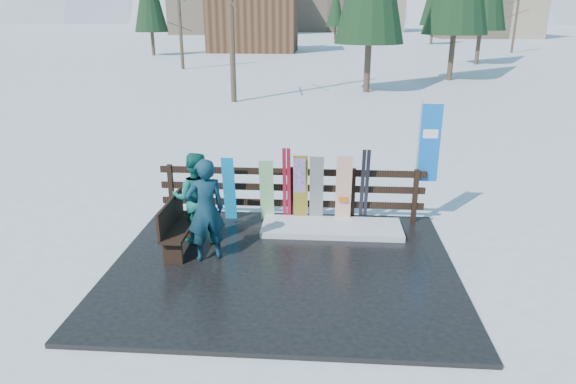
# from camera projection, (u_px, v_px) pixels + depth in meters

# --- Properties ---
(ground) EXTENTS (700.00, 700.00, 0.00)m
(ground) POSITION_uv_depth(u_px,v_px,m) (283.00, 269.00, 9.04)
(ground) COLOR white
(ground) RESTS_ON ground
(deck) EXTENTS (6.00, 5.00, 0.08)m
(deck) POSITION_uv_depth(u_px,v_px,m) (283.00, 267.00, 9.03)
(deck) COLOR black
(deck) RESTS_ON ground
(fence) EXTENTS (5.60, 0.10, 1.15)m
(fence) POSITION_uv_depth(u_px,v_px,m) (291.00, 190.00, 10.87)
(fence) COLOR black
(fence) RESTS_ON deck
(snow_patch) EXTENTS (2.83, 1.00, 0.12)m
(snow_patch) POSITION_uv_depth(u_px,v_px,m) (332.00, 228.00, 10.45)
(snow_patch) COLOR white
(snow_patch) RESTS_ON deck
(bench) EXTENTS (0.41, 1.50, 0.97)m
(bench) POSITION_uv_depth(u_px,v_px,m) (177.00, 223.00, 9.49)
(bench) COLOR black
(bench) RESTS_ON deck
(snowboard_0) EXTENTS (0.25, 0.27, 1.42)m
(snowboard_0) POSITION_uv_depth(u_px,v_px,m) (229.00, 189.00, 10.74)
(snowboard_0) COLOR #0B97DE
(snowboard_0) RESTS_ON deck
(snowboard_1) EXTENTS (0.29, 0.28, 1.38)m
(snowboard_1) POSITION_uv_depth(u_px,v_px,m) (267.00, 191.00, 10.69)
(snowboard_1) COLOR white
(snowboard_1) RESTS_ON deck
(snowboard_2) EXTENTS (0.30, 0.25, 1.50)m
(snowboard_2) POSITION_uv_depth(u_px,v_px,m) (301.00, 189.00, 10.62)
(snowboard_2) COLOR yellow
(snowboard_2) RESTS_ON deck
(snowboard_3) EXTENTS (0.25, 0.35, 1.45)m
(snowboard_3) POSITION_uv_depth(u_px,v_px,m) (300.00, 190.00, 10.63)
(snowboard_3) COLOR silver
(snowboard_3) RESTS_ON deck
(snowboard_4) EXTENTS (0.28, 0.28, 1.49)m
(snowboard_4) POSITION_uv_depth(u_px,v_px,m) (316.00, 190.00, 10.60)
(snowboard_4) COLOR black
(snowboard_4) RESTS_ON deck
(snowboard_5) EXTENTS (0.32, 0.21, 1.50)m
(snowboard_5) POSITION_uv_depth(u_px,v_px,m) (344.00, 190.00, 10.56)
(snowboard_5) COLOR white
(snowboard_5) RESTS_ON deck
(ski_pair_a) EXTENTS (0.16, 0.24, 1.63)m
(ski_pair_a) POSITION_uv_depth(u_px,v_px,m) (287.00, 185.00, 10.69)
(ski_pair_a) COLOR maroon
(ski_pair_a) RESTS_ON deck
(ski_pair_b) EXTENTS (0.17, 0.28, 1.63)m
(ski_pair_b) POSITION_uv_depth(u_px,v_px,m) (365.00, 186.00, 10.58)
(ski_pair_b) COLOR black
(ski_pair_b) RESTS_ON deck
(rental_flag) EXTENTS (0.45, 0.04, 2.60)m
(rental_flag) POSITION_uv_depth(u_px,v_px,m) (427.00, 148.00, 10.42)
(rental_flag) COLOR silver
(rental_flag) RESTS_ON deck
(person_front) EXTENTS (0.81, 0.70, 1.87)m
(person_front) POSITION_uv_depth(u_px,v_px,m) (206.00, 210.00, 8.97)
(person_front) COLOR #12464E
(person_front) RESTS_ON deck
(person_back) EXTENTS (0.96, 0.80, 1.77)m
(person_back) POSITION_uv_depth(u_px,v_px,m) (195.00, 198.00, 9.71)
(person_back) COLOR #106354
(person_back) RESTS_ON deck
(trees) EXTENTS (41.89, 68.69, 12.22)m
(trees) POSITION_uv_depth(u_px,v_px,m) (366.00, 1.00, 51.05)
(trees) COLOR #382B1E
(trees) RESTS_ON ground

